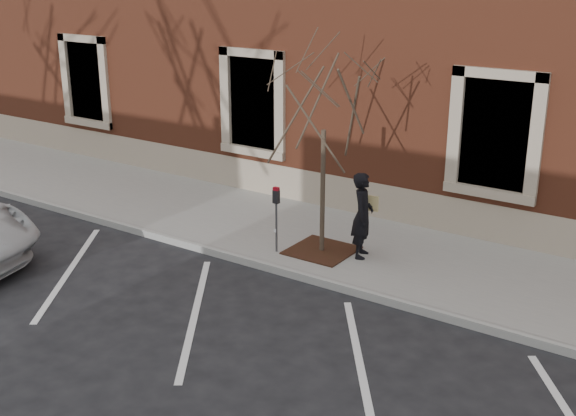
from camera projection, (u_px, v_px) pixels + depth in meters
The scene contains 9 objects.
ground at pixel (271, 270), 13.94m from camera, with size 120.00×120.00×0.00m, color #28282B.
sidewalk_near at pixel (319, 239), 15.29m from camera, with size 40.00×3.50×0.15m, color #9A9891.
curb_near at pixel (269, 267), 13.88m from camera, with size 40.00×0.12×0.15m, color #9E9E99.
parking_stripes at pixel (195, 313), 12.22m from camera, with size 28.00×4.40×0.01m, color silver, non-canonical shape.
building_civic at pixel (443, 29), 18.70m from camera, with size 40.00×8.62×8.00m.
man at pixel (363, 215), 13.95m from camera, with size 0.62×0.41×1.70m, color black.
parking_meter at pixel (276, 207), 14.15m from camera, with size 0.12×0.09×1.35m.
tree_grate at pixel (322, 250), 14.46m from camera, with size 1.22×1.22×0.03m, color #3D1B13.
sapling at pixel (324, 94), 13.44m from camera, with size 2.70×2.70×4.51m.
Camera 1 is at (7.49, -10.39, 5.65)m, focal length 45.00 mm.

